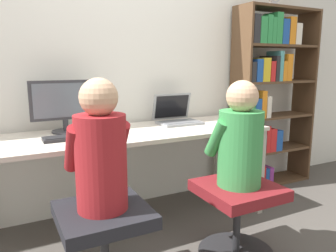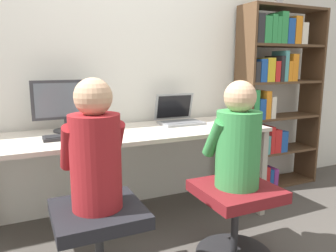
% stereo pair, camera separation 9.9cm
% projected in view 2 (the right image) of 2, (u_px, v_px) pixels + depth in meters
% --- Properties ---
extents(ground_plane, '(14.00, 14.00, 0.00)m').
position_uv_depth(ground_plane, '(150.00, 244.00, 2.32)').
color(ground_plane, '#4C4742').
extents(wall_back, '(10.00, 0.05, 2.60)m').
position_uv_depth(wall_back, '(115.00, 58.00, 2.75)').
color(wall_back, silver).
rests_on(wall_back, ground_plane).
extents(desk, '(2.13, 0.69, 0.75)m').
position_uv_depth(desk, '(132.00, 140.00, 2.50)').
color(desk, beige).
rests_on(desk, ground_plane).
extents(desktop_monitor, '(0.49, 0.21, 0.39)m').
position_uv_depth(desktop_monitor, '(66.00, 105.00, 2.44)').
color(desktop_monitor, '#333338').
rests_on(desktop_monitor, desk).
extents(laptop, '(0.36, 0.30, 0.25)m').
position_uv_depth(laptop, '(179.00, 117.00, 2.81)').
color(laptop, gray).
rests_on(laptop, desk).
extents(keyboard, '(0.38, 0.13, 0.03)m').
position_uv_depth(keyboard, '(72.00, 136.00, 2.25)').
color(keyboard, '#232326').
rests_on(keyboard, desk).
extents(computer_mouse_by_keyboard, '(0.07, 0.10, 0.03)m').
position_uv_depth(computer_mouse_by_keyboard, '(109.00, 133.00, 2.34)').
color(computer_mouse_by_keyboard, silver).
rests_on(computer_mouse_by_keyboard, desk).
extents(office_chair_left, '(0.50, 0.50, 0.50)m').
position_uv_depth(office_chair_left, '(99.00, 241.00, 1.79)').
color(office_chair_left, '#262628').
rests_on(office_chair_left, ground_plane).
extents(office_chair_right, '(0.50, 0.50, 0.50)m').
position_uv_depth(office_chair_right, '(235.00, 215.00, 2.10)').
color(office_chair_right, '#262628').
rests_on(office_chair_right, ground_plane).
extents(person_at_monitor, '(0.33, 0.31, 0.69)m').
position_uv_depth(person_at_monitor, '(95.00, 151.00, 1.70)').
color(person_at_monitor, maroon).
rests_on(person_at_monitor, office_chair_left).
extents(person_at_laptop, '(0.34, 0.31, 0.66)m').
position_uv_depth(person_at_laptop, '(238.00, 140.00, 2.01)').
color(person_at_laptop, '#388C47').
rests_on(person_at_laptop, office_chair_right).
extents(bookshelf, '(0.91, 0.29, 1.80)m').
position_uv_depth(bookshelf, '(271.00, 97.00, 3.25)').
color(bookshelf, '#513823').
rests_on(bookshelf, ground_plane).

